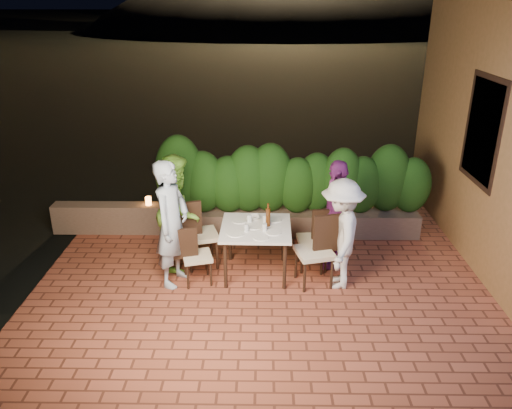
{
  "coord_description": "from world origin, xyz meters",
  "views": [
    {
      "loc": [
        -0.32,
        -5.48,
        3.73
      ],
      "look_at": [
        -0.42,
        1.01,
        1.05
      ],
      "focal_mm": 35.0,
      "sensor_mm": 36.0,
      "label": 1
    }
  ],
  "objects_px": {
    "beer_bottle": "(268,215)",
    "chair_left_front": "(197,255)",
    "chair_left_back": "(201,233)",
    "chair_right_back": "(313,239)",
    "diner_blue": "(172,224)",
    "parapet_lamp": "(148,201)",
    "bowl": "(253,217)",
    "diner_green": "(178,211)",
    "chair_right_front": "(314,251)",
    "diner_white": "(341,234)",
    "diner_purple": "(336,214)",
    "dining_table": "(256,250)"
  },
  "relations": [
    {
      "from": "diner_white",
      "to": "chair_left_back",
      "type": "bearing_deg",
      "value": -96.86
    },
    {
      "from": "chair_left_front",
      "to": "diner_blue",
      "type": "relative_size",
      "value": 0.47
    },
    {
      "from": "chair_right_front",
      "to": "diner_purple",
      "type": "height_order",
      "value": "diner_purple"
    },
    {
      "from": "diner_purple",
      "to": "diner_green",
      "type": "bearing_deg",
      "value": -88.5
    },
    {
      "from": "bowl",
      "to": "beer_bottle",
      "type": "bearing_deg",
      "value": -48.68
    },
    {
      "from": "beer_bottle",
      "to": "diner_white",
      "type": "xyz_separation_m",
      "value": [
        0.99,
        -0.33,
        -0.14
      ]
    },
    {
      "from": "chair_left_front",
      "to": "diner_purple",
      "type": "distance_m",
      "value": 2.1
    },
    {
      "from": "diner_white",
      "to": "diner_green",
      "type": "bearing_deg",
      "value": -95.98
    },
    {
      "from": "bowl",
      "to": "diner_white",
      "type": "relative_size",
      "value": 0.12
    },
    {
      "from": "chair_right_back",
      "to": "diner_green",
      "type": "bearing_deg",
      "value": -7.63
    },
    {
      "from": "chair_right_front",
      "to": "chair_right_back",
      "type": "relative_size",
      "value": 1.11
    },
    {
      "from": "chair_left_front",
      "to": "chair_right_back",
      "type": "xyz_separation_m",
      "value": [
        1.65,
        0.45,
        0.04
      ]
    },
    {
      "from": "chair_left_back",
      "to": "diner_purple",
      "type": "xyz_separation_m",
      "value": [
        1.99,
        0.04,
        0.31
      ]
    },
    {
      "from": "chair_right_front",
      "to": "chair_right_back",
      "type": "distance_m",
      "value": 0.47
    },
    {
      "from": "dining_table",
      "to": "beer_bottle",
      "type": "xyz_separation_m",
      "value": [
        0.17,
        0.04,
        0.55
      ]
    },
    {
      "from": "diner_blue",
      "to": "parapet_lamp",
      "type": "height_order",
      "value": "diner_blue"
    },
    {
      "from": "diner_white",
      "to": "bowl",
      "type": "bearing_deg",
      "value": -106.89
    },
    {
      "from": "dining_table",
      "to": "chair_left_back",
      "type": "bearing_deg",
      "value": 162.78
    },
    {
      "from": "diner_white",
      "to": "chair_left_front",
      "type": "bearing_deg",
      "value": -82.74
    },
    {
      "from": "diner_green",
      "to": "diner_white",
      "type": "height_order",
      "value": "diner_green"
    },
    {
      "from": "diner_white",
      "to": "parapet_lamp",
      "type": "distance_m",
      "value": 3.44
    },
    {
      "from": "diner_purple",
      "to": "dining_table",
      "type": "bearing_deg",
      "value": -74.0
    },
    {
      "from": "chair_left_front",
      "to": "chair_left_back",
      "type": "xyz_separation_m",
      "value": [
        -0.0,
        0.5,
        0.1
      ]
    },
    {
      "from": "chair_left_front",
      "to": "beer_bottle",
      "type": "bearing_deg",
      "value": 1.02
    },
    {
      "from": "parapet_lamp",
      "to": "bowl",
      "type": "bearing_deg",
      "value": -31.74
    },
    {
      "from": "beer_bottle",
      "to": "chair_left_front",
      "type": "relative_size",
      "value": 0.4
    },
    {
      "from": "dining_table",
      "to": "diner_green",
      "type": "height_order",
      "value": "diner_green"
    },
    {
      "from": "bowl",
      "to": "diner_green",
      "type": "xyz_separation_m",
      "value": [
        -1.1,
        0.02,
        0.08
      ]
    },
    {
      "from": "chair_left_front",
      "to": "parapet_lamp",
      "type": "distance_m",
      "value": 1.94
    },
    {
      "from": "beer_bottle",
      "to": "chair_right_back",
      "type": "bearing_deg",
      "value": 13.73
    },
    {
      "from": "parapet_lamp",
      "to": "diner_blue",
      "type": "bearing_deg",
      "value": -66.8
    },
    {
      "from": "bowl",
      "to": "diner_white",
      "type": "xyz_separation_m",
      "value": [
        1.2,
        -0.57,
        0.01
      ]
    },
    {
      "from": "chair_right_back",
      "to": "diner_purple",
      "type": "relative_size",
      "value": 0.56
    },
    {
      "from": "chair_left_back",
      "to": "diner_blue",
      "type": "height_order",
      "value": "diner_blue"
    },
    {
      "from": "chair_right_back",
      "to": "parapet_lamp",
      "type": "height_order",
      "value": "chair_right_back"
    },
    {
      "from": "dining_table",
      "to": "chair_left_back",
      "type": "xyz_separation_m",
      "value": [
        -0.82,
        0.25,
        0.14
      ]
    },
    {
      "from": "diner_purple",
      "to": "diner_blue",
      "type": "bearing_deg",
      "value": -75.11
    },
    {
      "from": "bowl",
      "to": "chair_right_front",
      "type": "bearing_deg",
      "value": -32.46
    },
    {
      "from": "chair_left_back",
      "to": "chair_right_back",
      "type": "bearing_deg",
      "value": -19.45
    },
    {
      "from": "chair_right_front",
      "to": "diner_white",
      "type": "height_order",
      "value": "diner_white"
    },
    {
      "from": "diner_white",
      "to": "diner_purple",
      "type": "distance_m",
      "value": 0.59
    },
    {
      "from": "chair_left_front",
      "to": "chair_left_back",
      "type": "height_order",
      "value": "chair_left_back"
    },
    {
      "from": "bowl",
      "to": "chair_right_front",
      "type": "distance_m",
      "value": 1.04
    },
    {
      "from": "chair_left_front",
      "to": "chair_left_back",
      "type": "distance_m",
      "value": 0.51
    },
    {
      "from": "bowl",
      "to": "diner_green",
      "type": "distance_m",
      "value": 1.11
    },
    {
      "from": "bowl",
      "to": "diner_blue",
      "type": "relative_size",
      "value": 0.1
    },
    {
      "from": "dining_table",
      "to": "chair_left_back",
      "type": "distance_m",
      "value": 0.87
    },
    {
      "from": "diner_blue",
      "to": "chair_right_front",
      "type": "bearing_deg",
      "value": -72.59
    },
    {
      "from": "chair_left_back",
      "to": "diner_purple",
      "type": "distance_m",
      "value": 2.01
    },
    {
      "from": "parapet_lamp",
      "to": "beer_bottle",
      "type": "bearing_deg",
      "value": -33.96
    }
  ]
}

